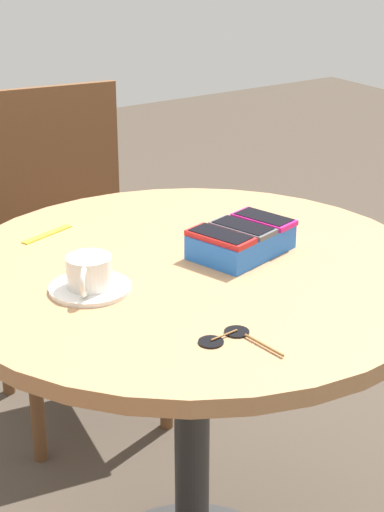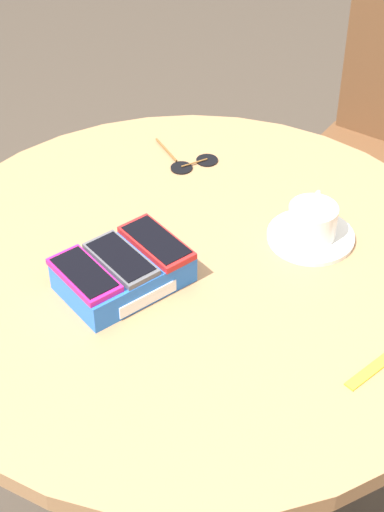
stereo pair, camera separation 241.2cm
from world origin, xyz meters
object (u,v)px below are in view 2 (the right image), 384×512
(sunglasses, at_px, (191,162))
(coffee_cup, at_px, (313,220))
(phone_red, at_px, (156,242))
(lanyard_strap, at_px, (378,365))
(saucer, at_px, (311,237))
(round_table, at_px, (192,336))
(phone_box, at_px, (124,273))
(phone_magenta, at_px, (84,275))
(phone_gray, at_px, (121,260))

(sunglasses, bearing_deg, coffee_cup, -69.98)
(phone_red, bearing_deg, sunglasses, 57.49)
(lanyard_strap, bearing_deg, saucer, 80.45)
(coffee_cup, xyz_separation_m, sunglasses, (-0.10, 0.27, -0.03))
(round_table, xyz_separation_m, coffee_cup, (0.20, -0.01, 0.19))
(phone_box, height_order, phone_red, phone_red)
(phone_magenta, bearing_deg, saucer, 0.50)
(phone_box, distance_m, sunglasses, 0.34)
(coffee_cup, distance_m, lanyard_strap, 0.29)
(round_table, relative_size, phone_red, 6.57)
(phone_magenta, height_order, sunglasses, phone_magenta)
(phone_gray, xyz_separation_m, lanyard_strap, (0.27, -0.29, -0.05))
(phone_box, bearing_deg, saucer, -1.95)
(phone_magenta, relative_size, lanyard_strap, 1.08)
(lanyard_strap, bearing_deg, phone_gray, 133.14)
(phone_gray, bearing_deg, phone_box, 35.34)
(phone_gray, height_order, phone_red, phone_red)
(saucer, distance_m, sunglasses, 0.29)
(phone_box, height_order, sunglasses, phone_box)
(phone_box, xyz_separation_m, phone_gray, (-0.00, -0.00, 0.03))
(saucer, height_order, coffee_cup, coffee_cup)
(phone_magenta, height_order, phone_red, same)
(round_table, distance_m, phone_red, 0.21)
(lanyard_strap, bearing_deg, phone_magenta, 140.11)
(phone_magenta, xyz_separation_m, sunglasses, (0.28, 0.27, -0.05))
(round_table, height_order, saucer, saucer)
(coffee_cup, xyz_separation_m, lanyard_strap, (-0.05, -0.28, -0.03))
(phone_gray, xyz_separation_m, phone_red, (0.06, 0.02, 0.00))
(sunglasses, bearing_deg, phone_gray, -129.73)
(lanyard_strap, relative_size, sunglasses, 1.00)
(phone_box, xyz_separation_m, saucer, (0.31, -0.01, -0.02))
(round_table, xyz_separation_m, saucer, (0.20, -0.01, 0.16))
(round_table, bearing_deg, phone_red, 163.73)
(round_table, xyz_separation_m, phone_box, (-0.11, 0.00, 0.18))
(phone_magenta, bearing_deg, coffee_cup, 0.83)
(coffee_cup, bearing_deg, round_table, 177.73)
(phone_red, xyz_separation_m, sunglasses, (0.16, 0.25, -0.05))
(saucer, bearing_deg, phone_gray, 178.46)
(phone_gray, bearing_deg, phone_red, 15.30)
(round_table, height_order, phone_red, phone_red)
(phone_box, xyz_separation_m, coffee_cup, (0.31, -0.01, 0.01))
(round_table, distance_m, sunglasses, 0.32)
(phone_magenta, bearing_deg, phone_gray, 11.03)
(sunglasses, bearing_deg, saucer, -70.44)
(saucer, xyz_separation_m, sunglasses, (-0.10, 0.27, -0.00))
(phone_red, bearing_deg, coffee_cup, -5.18)
(round_table, height_order, coffee_cup, coffee_cup)
(phone_gray, xyz_separation_m, sunglasses, (0.22, 0.26, -0.05))
(round_table, distance_m, coffee_cup, 0.28)
(round_table, distance_m, phone_gray, 0.23)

